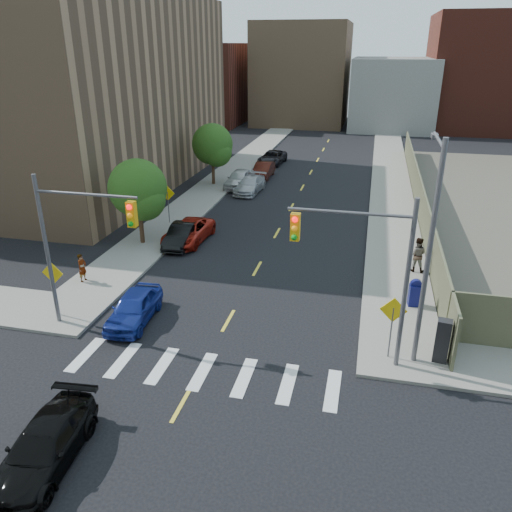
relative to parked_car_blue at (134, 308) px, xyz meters
The scene contains 29 objects.
ground 8.19m from the parked_car_blue, 59.04° to the right, with size 160.00×160.00×0.00m, color black.
sidewalk_nw 34.69m from the parked_car_blue, 95.87° to the left, with size 3.50×73.00×0.15m, color gray.
sidewalk_ne 36.52m from the parked_car_blue, 70.90° to the left, with size 3.50×73.00×0.15m, color gray.
fence_north 25.13m from the parked_car_blue, 56.69° to the left, with size 0.12×44.00×2.50m, color #5C5D41.
building_nw 29.99m from the parked_car_blue, 127.74° to the left, with size 22.00×30.00×16.00m, color #8C6B4C.
bg_bldg_west 65.68m from the parked_car_blue, 105.78° to the left, with size 14.00×18.00×12.00m, color #592319.
bg_bldg_midwest 65.38m from the parked_car_blue, 91.59° to the left, with size 14.00×16.00×15.00m, color #8C6B4C.
bg_bldg_center 64.31m from the parked_car_blue, 79.04° to the left, with size 12.00×16.00×10.00m, color gray.
bg_bldg_east 70.46m from the parked_car_blue, 68.05° to the left, with size 18.00×18.00×16.00m, color #592319.
signal_nw 4.34m from the parked_car_blue, 150.74° to the right, with size 4.59×0.30×7.00m.
signal_ne 10.93m from the parked_car_blue, ahead, with size 4.59×0.30×7.00m.
streetlight_ne 13.20m from the parked_car_blue, ahead, with size 0.25×3.70×9.00m.
warn_sign_nw 3.86m from the parked_car_blue, behind, with size 1.06×0.06×2.83m.
warn_sign_ne 11.48m from the parked_car_blue, ahead, with size 1.06×0.06×2.83m.
warn_sign_midwest 13.55m from the parked_car_blue, 105.48° to the left, with size 1.06×0.06×2.83m.
tree_west_near 10.20m from the parked_car_blue, 112.81° to the left, with size 3.66×3.64×5.52m.
tree_west_far 24.50m from the parked_car_blue, 98.99° to the left, with size 3.66×3.64×5.52m.
parked_car_blue is the anchor object (origin of this frame).
parked_car_black 9.58m from the parked_car_blue, 97.80° to the left, with size 1.43×4.11×1.35m, color black.
parked_car_red 10.17m from the parked_car_blue, 96.19° to the left, with size 2.24×4.86×1.35m, color #A21C10.
parked_car_silver 22.43m from the parked_car_blue, 90.00° to the left, with size 1.90×4.67×1.35m, color #A7AAAF.
parked_car_white 23.81m from the parked_car_blue, 93.13° to the left, with size 1.87×4.65×1.58m, color silver.
parked_car_maroon 27.78m from the parked_car_blue, 90.00° to the left, with size 1.52×4.36×1.44m, color #3D130C.
parked_car_grey 33.77m from the parked_car_blue, 90.56° to the left, with size 2.29×4.96×1.38m, color black.
black_sedan 8.58m from the parked_car_blue, 82.16° to the right, with size 1.85×4.55×1.32m, color black.
mailbox 13.34m from the parked_car_blue, 18.48° to the left, with size 0.61×0.50×1.38m.
payphone 13.41m from the parked_car_blue, ahead, with size 0.55×0.45×1.85m, color black.
pedestrian_west 5.37m from the parked_car_blue, 145.66° to the left, with size 0.56×0.37×1.54m, color gray.
pedestrian_east 15.45m from the parked_car_blue, 32.94° to the left, with size 0.96×0.75×1.98m, color gray.
Camera 1 is at (5.85, -11.35, 11.87)m, focal length 35.00 mm.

